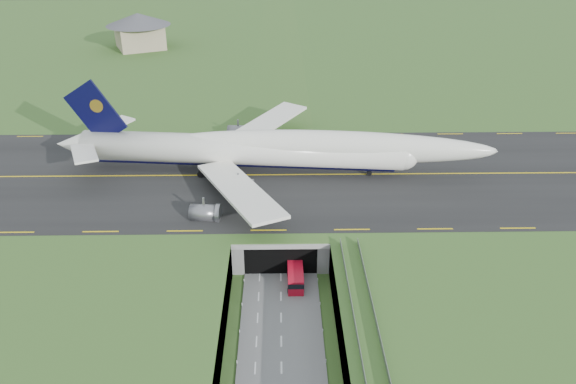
{
  "coord_description": "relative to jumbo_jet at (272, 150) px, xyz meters",
  "views": [
    {
      "loc": [
        0.02,
        -67.84,
        55.91
      ],
      "look_at": [
        1.39,
        20.0,
        9.14
      ],
      "focal_mm": 35.0,
      "sensor_mm": 36.0,
      "label": 1
    }
  ],
  "objects": [
    {
      "name": "service_building",
      "position": [
        -48.96,
        104.74,
        2.25
      ],
      "size": [
        29.99,
        29.99,
        12.46
      ],
      "rotation": [
        0.0,
        0.0,
        0.41
      ],
      "color": "tan",
      "rests_on": "ground"
    },
    {
      "name": "trench_road",
      "position": [
        1.56,
        -41.73,
        -11.03
      ],
      "size": [
        12.0,
        75.0,
        0.2
      ],
      "primitive_type": "cube",
      "color": "slate",
      "rests_on": "ground"
    },
    {
      "name": "taxiway",
      "position": [
        1.56,
        -1.23,
        -5.04
      ],
      "size": [
        800.0,
        44.0,
        0.18
      ],
      "primitive_type": "cube",
      "color": "black",
      "rests_on": "airfield_deck"
    },
    {
      "name": "airfield_deck",
      "position": [
        1.56,
        -34.23,
        -8.13
      ],
      "size": [
        800.0,
        800.0,
        6.0
      ],
      "primitive_type": "cube",
      "color": "gray",
      "rests_on": "ground"
    },
    {
      "name": "shuttle_tram",
      "position": [
        3.91,
        -28.94,
        -9.6
      ],
      "size": [
        2.63,
        6.74,
        2.77
      ],
      "rotation": [
        0.0,
        0.0,
        0.0
      ],
      "color": "#B50C20",
      "rests_on": "ground"
    },
    {
      "name": "ground",
      "position": [
        1.56,
        -34.23,
        -11.13
      ],
      "size": [
        900.0,
        900.0,
        0.0
      ],
      "primitive_type": "plane",
      "color": "#366227",
      "rests_on": "ground"
    },
    {
      "name": "jumbo_jet",
      "position": [
        0.0,
        0.0,
        0.0
      ],
      "size": [
        88.01,
        57.52,
        19.11
      ],
      "rotation": [
        0.0,
        0.0,
        -0.09
      ],
      "color": "white",
      "rests_on": "ground"
    },
    {
      "name": "tunnel_portal",
      "position": [
        1.56,
        -17.52,
        -7.79
      ],
      "size": [
        17.0,
        22.3,
        6.0
      ],
      "color": "gray",
      "rests_on": "ground"
    },
    {
      "name": "guideway",
      "position": [
        12.56,
        -53.34,
        -5.81
      ],
      "size": [
        3.0,
        53.0,
        7.05
      ],
      "color": "#A8A8A3",
      "rests_on": "ground"
    }
  ]
}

